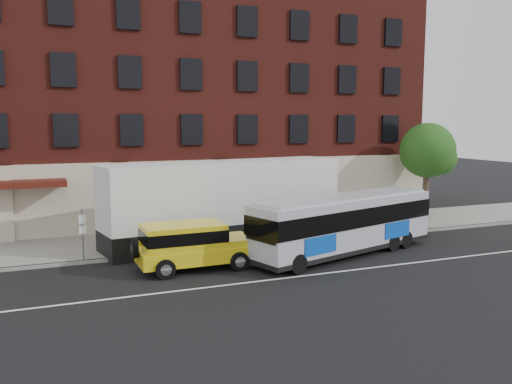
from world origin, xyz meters
name	(u,v)px	position (x,y,z in m)	size (l,w,h in m)	color
ground	(312,279)	(0.00, 0.00, 0.00)	(120.00, 120.00, 0.00)	black
sidewalk	(237,235)	(0.00, 9.00, 0.07)	(60.00, 6.00, 0.15)	gray
kerb	(257,246)	(0.00, 6.00, 0.07)	(60.00, 0.25, 0.15)	gray
lane_line	(307,276)	(0.00, 0.50, 0.01)	(60.00, 0.12, 0.01)	white
building	(197,104)	(-0.01, 16.92, 7.58)	(30.00, 12.10, 15.00)	#5C1D15
sign_pole	(83,232)	(-8.50, 6.15, 1.45)	(0.30, 0.20, 2.50)	slate
street_tree	(428,153)	(13.54, 9.48, 4.41)	(3.60, 3.60, 6.20)	#3C2D1E
city_bus	(345,222)	(3.34, 2.97, 1.60)	(10.77, 5.23, 2.90)	#ACADB6
yellow_suv	(190,243)	(-4.25, 3.26, 1.17)	(5.36, 2.43, 2.04)	yellow
shipping_container	(226,203)	(-1.14, 7.60, 2.15)	(13.31, 4.88, 4.35)	black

